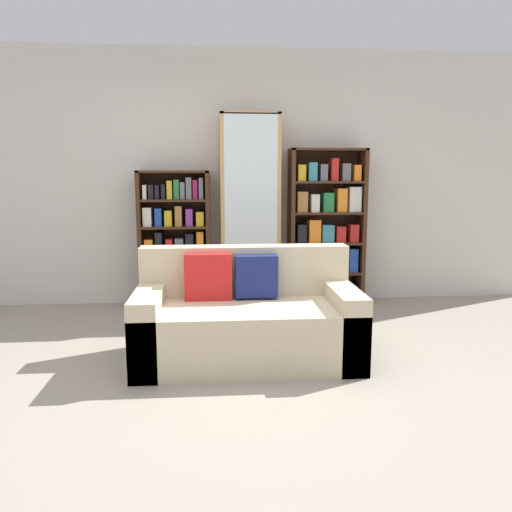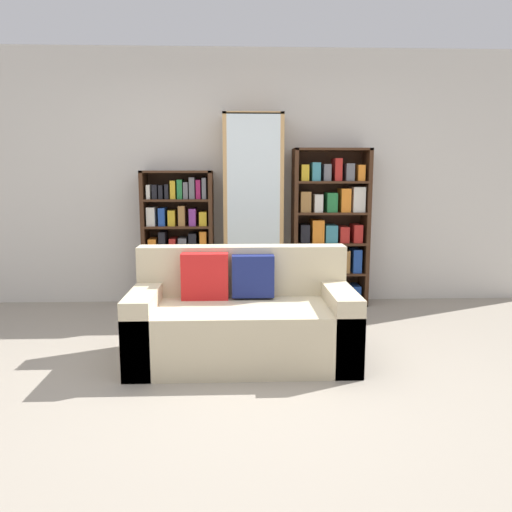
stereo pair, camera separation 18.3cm
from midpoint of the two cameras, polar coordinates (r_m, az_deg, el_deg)
The scene contains 7 objects.
ground_plane at distance 3.40m, azimuth 0.00°, elevation -14.83°, with size 16.00×16.00×0.00m, color gray.
wall_back at distance 5.46m, azimuth -0.97°, elevation 8.85°, with size 6.82×0.06×2.70m.
couch at distance 3.82m, azimuth -0.20°, elevation -7.33°, with size 1.65×0.84×0.83m.
bookshelf_left at distance 5.32m, azimuth -7.84°, elevation 1.69°, with size 0.74×0.32×1.43m.
display_cabinet at distance 5.26m, azimuth 0.66°, elevation 4.89°, with size 0.61×0.36×2.01m.
bookshelf_right at distance 5.40m, azimuth 9.39°, elevation 2.75°, with size 0.80×0.32×1.66m.
wine_bottle at distance 4.60m, azimuth 7.58°, elevation -6.32°, with size 0.09×0.09×0.39m.
Camera 2 is at (-0.03, -3.11, 1.39)m, focal length 35.00 mm.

